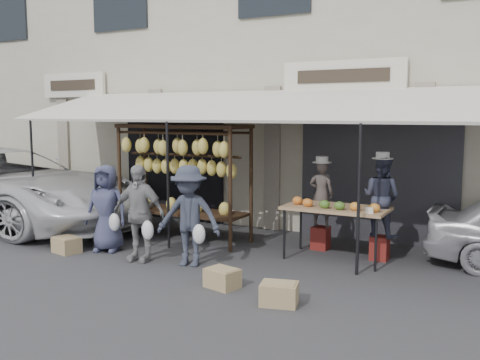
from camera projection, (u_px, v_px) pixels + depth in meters
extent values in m
plane|color=#2D2D30|center=(178.00, 271.00, 8.31)|extent=(90.00, 90.00, 0.00)
cube|color=beige|center=(323.00, 71.00, 13.56)|extent=(24.00, 6.00, 7.00)
cube|color=#232328|center=(377.00, 177.00, 10.14)|extent=(3.00, 0.10, 2.50)
cube|color=black|center=(174.00, 165.00, 12.36)|extent=(2.60, 0.10, 2.50)
cube|color=silver|center=(343.00, 76.00, 10.19)|extent=(2.40, 0.10, 0.60)
cube|color=silver|center=(74.00, 85.00, 13.48)|extent=(2.00, 0.10, 0.60)
cube|color=beige|center=(247.00, 105.00, 10.00)|extent=(10.00, 2.34, 0.63)
cylinder|color=black|center=(33.00, 175.00, 11.29)|extent=(0.05, 0.05, 2.30)
cylinder|color=black|center=(168.00, 185.00, 9.64)|extent=(0.05, 0.05, 2.30)
cylinder|color=black|center=(359.00, 200.00, 8.00)|extent=(0.05, 0.05, 2.30)
cylinder|color=black|center=(120.00, 182.00, 10.52)|extent=(0.07, 0.07, 2.20)
cylinder|color=black|center=(230.00, 191.00, 9.35)|extent=(0.07, 0.07, 2.20)
cylinder|color=black|center=(145.00, 178.00, 11.22)|extent=(0.07, 0.07, 2.20)
cylinder|color=black|center=(251.00, 185.00, 10.05)|extent=(0.07, 0.07, 2.20)
cube|color=black|center=(183.00, 126.00, 10.15)|extent=(2.60, 0.90, 0.07)
cylinder|color=black|center=(173.00, 133.00, 9.86)|extent=(2.50, 0.05, 0.05)
cylinder|color=black|center=(193.00, 132.00, 10.47)|extent=(2.50, 0.05, 0.05)
cylinder|color=black|center=(184.00, 155.00, 10.22)|extent=(2.50, 0.05, 0.05)
cube|color=black|center=(184.00, 212.00, 10.35)|extent=(2.50, 0.80, 0.05)
ellipsoid|color=#D2BA5A|center=(126.00, 145.00, 10.41)|extent=(0.20, 0.18, 0.30)
ellipsoid|color=#D2BA5A|center=(140.00, 146.00, 10.44)|extent=(0.20, 0.18, 0.30)
ellipsoid|color=#D2BA5A|center=(144.00, 145.00, 10.20)|extent=(0.20, 0.18, 0.30)
ellipsoid|color=#D2BA5A|center=(158.00, 147.00, 10.23)|extent=(0.20, 0.18, 0.30)
ellipsoid|color=#D2BA5A|center=(163.00, 148.00, 10.00)|extent=(0.20, 0.18, 0.30)
ellipsoid|color=#D2BA5A|center=(177.00, 146.00, 10.02)|extent=(0.20, 0.18, 0.30)
ellipsoid|color=#D2BA5A|center=(183.00, 148.00, 9.79)|extent=(0.20, 0.18, 0.30)
ellipsoid|color=#D2BA5A|center=(197.00, 147.00, 9.81)|extent=(0.20, 0.18, 0.30)
ellipsoid|color=#D2BA5A|center=(203.00, 146.00, 9.58)|extent=(0.20, 0.18, 0.30)
ellipsoid|color=#D2BA5A|center=(218.00, 149.00, 9.61)|extent=(0.20, 0.18, 0.30)
ellipsoid|color=#D2BA5A|center=(224.00, 150.00, 9.37)|extent=(0.20, 0.18, 0.30)
ellipsoid|color=#D2BA5A|center=(140.00, 163.00, 10.74)|extent=(0.20, 0.18, 0.30)
ellipsoid|color=#D2BA5A|center=(149.00, 164.00, 10.64)|extent=(0.20, 0.18, 0.30)
ellipsoid|color=#D2BA5A|center=(157.00, 166.00, 10.54)|extent=(0.20, 0.18, 0.30)
ellipsoid|color=#D2BA5A|center=(166.00, 166.00, 10.44)|extent=(0.20, 0.18, 0.30)
ellipsoid|color=#D2BA5A|center=(175.00, 166.00, 10.34)|extent=(0.20, 0.18, 0.30)
ellipsoid|color=#D2BA5A|center=(184.00, 167.00, 10.24)|extent=(0.20, 0.18, 0.30)
ellipsoid|color=#D2BA5A|center=(193.00, 166.00, 10.14)|extent=(0.20, 0.18, 0.30)
ellipsoid|color=#D2BA5A|center=(202.00, 167.00, 10.04)|extent=(0.20, 0.18, 0.30)
ellipsoid|color=#D2BA5A|center=(212.00, 168.00, 9.95)|extent=(0.20, 0.18, 0.30)
ellipsoid|color=#D2BA5A|center=(221.00, 169.00, 9.85)|extent=(0.20, 0.18, 0.30)
ellipsoid|color=#D2BA5A|center=(231.00, 171.00, 9.75)|extent=(0.20, 0.18, 0.30)
cube|color=#A8805B|center=(336.00, 208.00, 8.88)|extent=(1.70, 0.90, 0.05)
cylinder|color=black|center=(284.00, 234.00, 8.98)|extent=(0.04, 0.04, 0.85)
cylinder|color=black|center=(376.00, 245.00, 8.25)|extent=(0.04, 0.04, 0.85)
cylinder|color=black|center=(301.00, 226.00, 9.62)|extent=(0.04, 0.04, 0.85)
cylinder|color=black|center=(387.00, 235.00, 8.90)|extent=(0.04, 0.04, 0.85)
ellipsoid|color=orange|center=(297.00, 200.00, 9.08)|extent=(0.18, 0.14, 0.14)
ellipsoid|color=orange|center=(308.00, 203.00, 8.87)|extent=(0.18, 0.14, 0.14)
ellipsoid|color=#477226|center=(324.00, 204.00, 8.71)|extent=(0.18, 0.14, 0.14)
ellipsoid|color=#477226|center=(339.00, 206.00, 8.57)|extent=(0.18, 0.14, 0.14)
ellipsoid|color=orange|center=(355.00, 206.00, 8.51)|extent=(0.18, 0.14, 0.14)
ellipsoid|color=orange|center=(374.00, 208.00, 8.38)|extent=(0.18, 0.14, 0.14)
imported|color=#4C4341|center=(321.00, 194.00, 9.55)|extent=(0.47, 0.34, 1.20)
imported|color=#313448|center=(381.00, 197.00, 8.84)|extent=(0.76, 0.66, 1.33)
imported|color=#3D405F|center=(106.00, 208.00, 9.46)|extent=(0.86, 0.69, 1.55)
imported|color=gray|center=(139.00, 213.00, 8.83)|extent=(0.98, 0.50, 1.61)
imported|color=#333846|center=(189.00, 216.00, 8.54)|extent=(1.16, 0.84, 1.62)
cube|color=maroon|center=(321.00, 238.00, 9.65)|extent=(0.32, 0.32, 0.41)
cube|color=maroon|center=(380.00, 248.00, 8.95)|extent=(0.36, 0.36, 0.40)
cube|color=tan|center=(222.00, 278.00, 7.53)|extent=(0.52, 0.44, 0.27)
cube|color=tan|center=(279.00, 294.00, 6.85)|extent=(0.54, 0.46, 0.28)
cube|color=tan|center=(67.00, 245.00, 9.42)|extent=(0.52, 0.44, 0.27)
imported|color=silver|center=(1.00, 166.00, 12.44)|extent=(6.18, 3.51, 2.44)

